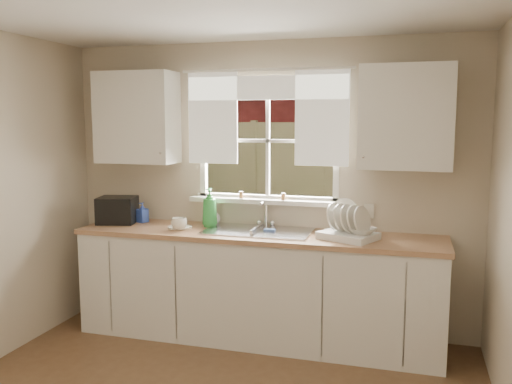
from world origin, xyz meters
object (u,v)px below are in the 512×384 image
(soap_bottle_a, at_px, (210,207))
(black_appliance, at_px, (117,210))
(dish_rack, at_px, (348,229))
(cup, at_px, (179,224))

(soap_bottle_a, height_order, black_appliance, soap_bottle_a)
(dish_rack, relative_size, cup, 3.84)
(soap_bottle_a, distance_m, black_appliance, 0.87)
(cup, relative_size, black_appliance, 0.40)
(cup, bearing_deg, black_appliance, 171.00)
(soap_bottle_a, relative_size, black_appliance, 1.05)
(cup, bearing_deg, dish_rack, 4.29)
(black_appliance, bearing_deg, dish_rack, -16.02)
(soap_bottle_a, bearing_deg, black_appliance, -169.61)
(black_appliance, bearing_deg, cup, -25.00)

